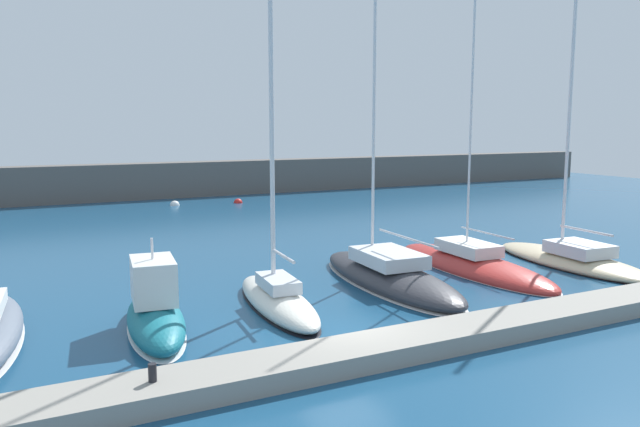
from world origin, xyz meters
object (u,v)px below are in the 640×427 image
(sailboat_charcoal_fifth, at_px, (389,274))
(sailboat_ivory_fourth, at_px, (277,295))
(mooring_buoy_white, at_px, (175,205))
(motorboat_teal_third, at_px, (155,311))
(sailboat_red_sixth, at_px, (472,265))
(mooring_buoy_red, at_px, (238,203))
(sailboat_sand_seventh, at_px, (571,258))
(dock_bollard, at_px, (152,373))

(sailboat_charcoal_fifth, bearing_deg, sailboat_ivory_fourth, 103.80)
(mooring_buoy_white, bearing_deg, sailboat_ivory_fourth, -97.10)
(motorboat_teal_third, xyz_separation_m, sailboat_ivory_fourth, (4.46, 0.43, -0.13))
(sailboat_ivory_fourth, bearing_deg, sailboat_red_sixth, -76.11)
(sailboat_charcoal_fifth, relative_size, sailboat_red_sixth, 1.27)
(sailboat_red_sixth, bearing_deg, sailboat_charcoal_fifth, 98.84)
(motorboat_teal_third, height_order, mooring_buoy_red, motorboat_teal_third)
(motorboat_teal_third, height_order, sailboat_sand_seventh, sailboat_sand_seventh)
(sailboat_charcoal_fifth, bearing_deg, dock_bollard, 124.82)
(sailboat_charcoal_fifth, relative_size, dock_bollard, 45.67)
(dock_bollard, bearing_deg, mooring_buoy_red, 67.43)
(sailboat_red_sixth, relative_size, dock_bollard, 35.92)
(sailboat_red_sixth, height_order, mooring_buoy_red, sailboat_red_sixth)
(mooring_buoy_red, distance_m, mooring_buoy_white, 5.21)
(sailboat_ivory_fourth, xyz_separation_m, sailboat_sand_seventh, (15.17, 0.19, -0.19))
(sailboat_sand_seventh, bearing_deg, mooring_buoy_red, 15.81)
(sailboat_sand_seventh, bearing_deg, motorboat_teal_third, 95.42)
(sailboat_red_sixth, bearing_deg, dock_bollard, 116.95)
(mooring_buoy_white, xyz_separation_m, dock_bollard, (-9.43, -35.86, 0.78))
(sailboat_sand_seventh, relative_size, dock_bollard, 34.13)
(mooring_buoy_white, bearing_deg, sailboat_charcoal_fifth, -86.68)
(dock_bollard, bearing_deg, sailboat_ivory_fourth, 45.64)
(sailboat_charcoal_fifth, distance_m, sailboat_sand_seventh, 9.78)
(sailboat_red_sixth, bearing_deg, sailboat_ivory_fourth, 100.86)
(dock_bollard, bearing_deg, sailboat_sand_seventh, 16.04)
(motorboat_teal_third, bearing_deg, sailboat_sand_seventh, -80.94)
(sailboat_ivory_fourth, distance_m, sailboat_charcoal_fifth, 5.53)
(sailboat_red_sixth, xyz_separation_m, sailboat_sand_seventh, (4.85, -1.39, 0.10))
(sailboat_sand_seventh, height_order, mooring_buoy_red, sailboat_sand_seventh)
(sailboat_ivory_fourth, bearing_deg, motorboat_teal_third, 100.70)
(sailboat_ivory_fourth, height_order, sailboat_charcoal_fifth, sailboat_charcoal_fifth)
(sailboat_red_sixth, xyz_separation_m, dock_bollard, (-16.00, -7.39, 0.59))
(sailboat_red_sixth, distance_m, dock_bollard, 17.63)
(sailboat_ivory_fourth, bearing_deg, mooring_buoy_red, -11.72)
(mooring_buoy_red, xyz_separation_m, mooring_buoy_white, (-5.15, 0.80, 0.00))
(motorboat_teal_third, distance_m, sailboat_red_sixth, 14.92)
(sailboat_ivory_fourth, relative_size, sailboat_charcoal_fifth, 0.79)
(motorboat_teal_third, height_order, dock_bollard, motorboat_teal_third)
(motorboat_teal_third, bearing_deg, mooring_buoy_red, -16.96)
(sailboat_charcoal_fifth, height_order, mooring_buoy_red, sailboat_charcoal_fifth)
(motorboat_teal_third, xyz_separation_m, sailboat_red_sixth, (14.78, 2.01, -0.43))
(mooring_buoy_white, bearing_deg, dock_bollard, -104.73)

